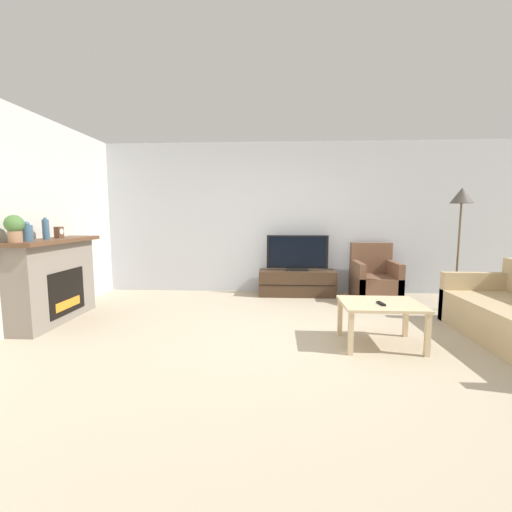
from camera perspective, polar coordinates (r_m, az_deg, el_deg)
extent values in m
plane|color=tan|center=(4.01, 6.23, -13.68)|extent=(24.00, 24.00, 0.00)
cube|color=silver|center=(6.26, 5.17, 6.26)|extent=(12.00, 0.06, 2.70)
cube|color=beige|center=(4.87, -36.59, 4.87)|extent=(0.06, 12.00, 2.70)
cube|color=slate|center=(5.24, -30.65, -3.80)|extent=(0.35, 1.36, 1.05)
cube|color=black|center=(5.16, -28.93, -5.26)|extent=(0.01, 0.75, 0.58)
cube|color=orange|center=(5.19, -28.81, -6.97)|extent=(0.01, 0.52, 0.12)
cube|color=brown|center=(5.16, -30.73, 2.22)|extent=(0.47, 1.48, 0.05)
cylinder|color=#385670|center=(4.80, -33.86, 3.18)|extent=(0.12, 0.12, 0.19)
sphere|color=#385670|center=(4.79, -33.94, 4.41)|extent=(0.07, 0.07, 0.07)
cylinder|color=#385670|center=(5.06, -31.63, 3.80)|extent=(0.08, 0.08, 0.25)
sphere|color=#385670|center=(5.06, -31.72, 5.27)|extent=(0.04, 0.04, 0.04)
cube|color=brown|center=(5.28, -30.00, 3.43)|extent=(0.07, 0.11, 0.15)
cylinder|color=white|center=(5.26, -29.66, 3.57)|extent=(0.00, 0.08, 0.08)
cylinder|color=#936B4C|center=(4.65, -35.20, 2.64)|extent=(0.14, 0.14, 0.13)
sphere|color=#477038|center=(4.65, -35.32, 4.38)|extent=(0.20, 0.20, 0.20)
cube|color=#422D1E|center=(6.09, 6.84, -4.46)|extent=(1.33, 0.45, 0.44)
cube|color=black|center=(5.86, 6.98, -4.89)|extent=(1.30, 0.01, 0.01)
cube|color=black|center=(6.04, 6.87, -2.22)|extent=(0.37, 0.18, 0.04)
cube|color=black|center=(6.00, 6.91, 0.70)|extent=(1.07, 0.03, 0.58)
cube|color=black|center=(5.99, 6.92, 0.68)|extent=(0.98, 0.01, 0.52)
cube|color=brown|center=(6.10, 19.19, -4.98)|extent=(0.70, 0.76, 0.40)
cube|color=brown|center=(6.32, 18.58, -0.27)|extent=(0.70, 0.14, 0.53)
cube|color=brown|center=(6.00, 16.47, -3.90)|extent=(0.10, 0.76, 0.64)
cube|color=brown|center=(6.16, 21.92, -3.83)|extent=(0.10, 0.76, 0.64)
cube|color=#CCB289|center=(3.93, 20.13, -7.51)|extent=(0.83, 0.65, 0.03)
cube|color=#CCB289|center=(3.64, 15.50, -12.35)|extent=(0.05, 0.05, 0.44)
cube|color=#CCB289|center=(3.87, 26.70, -11.68)|extent=(0.05, 0.05, 0.44)
cube|color=#CCB289|center=(4.17, 13.81, -9.83)|extent=(0.05, 0.05, 0.44)
cube|color=#CCB289|center=(4.38, 23.68, -9.43)|extent=(0.05, 0.05, 0.44)
cube|color=black|center=(3.85, 20.12, -7.44)|extent=(0.06, 0.15, 0.02)
cube|color=tan|center=(5.44, 33.01, -5.71)|extent=(0.95, 0.11, 0.65)
cylinder|color=black|center=(5.90, 30.12, -7.82)|extent=(0.30, 0.30, 0.01)
cylinder|color=brown|center=(5.77, 30.58, -0.21)|extent=(0.03, 0.03, 1.56)
cone|color=#4C4742|center=(5.74, 31.11, 8.64)|extent=(0.31, 0.31, 0.22)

